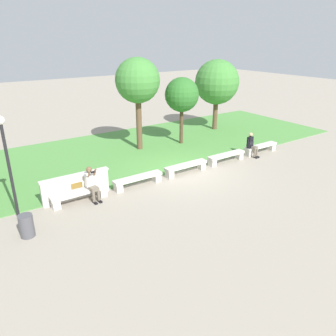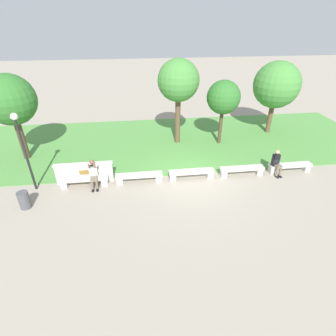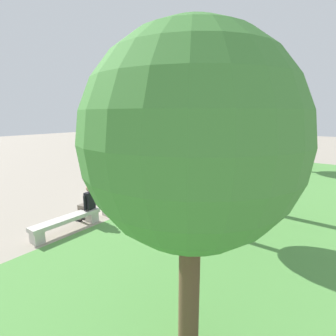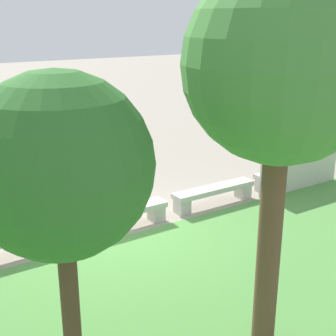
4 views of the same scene
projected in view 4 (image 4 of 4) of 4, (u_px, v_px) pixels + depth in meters
name	position (u px, v px, depth m)	size (l,w,h in m)	color
ground_plane	(119.00, 229.00, 9.83)	(80.00, 80.00, 0.00)	gray
bench_main	(289.00, 174.00, 12.35)	(2.19, 0.40, 0.45)	beige
bench_near	(214.00, 193.00, 11.04)	(2.19, 0.40, 0.45)	beige
bench_mid	(119.00, 216.00, 9.74)	(2.19, 0.40, 0.45)	beige
backrest_wall_with_plaque	(299.00, 170.00, 12.01)	(2.67, 0.24, 1.01)	beige
person_photographer	(275.00, 161.00, 12.03)	(0.49, 0.74, 1.32)	black
tree_behind_wall	(60.00, 168.00, 4.65)	(1.91, 1.91, 3.80)	#4C3826
tree_far_back	(282.00, 68.00, 5.32)	(2.34, 2.34, 4.92)	brown
trash_bin	(307.00, 148.00, 14.51)	(0.44, 0.44, 0.75)	#4C4C51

